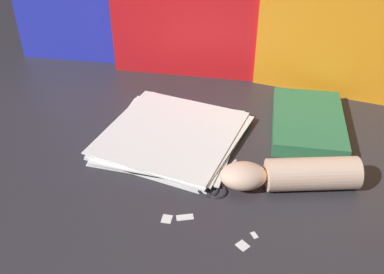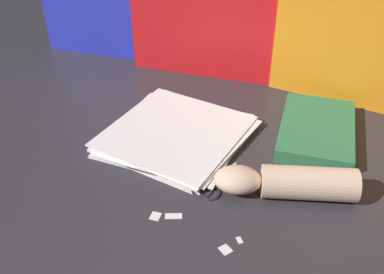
{
  "view_description": "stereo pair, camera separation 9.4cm",
  "coord_description": "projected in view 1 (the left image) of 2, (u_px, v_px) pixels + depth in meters",
  "views": [
    {
      "loc": [
        0.26,
        -0.76,
        0.6
      ],
      "look_at": [
        -0.01,
        -0.04,
        0.06
      ],
      "focal_mm": 42.0,
      "sensor_mm": 36.0,
      "label": 1
    },
    {
      "loc": [
        0.35,
        -0.73,
        0.6
      ],
      "look_at": [
        -0.01,
        -0.04,
        0.06
      ],
      "focal_mm": 42.0,
      "sensor_mm": 36.0,
      "label": 2
    }
  ],
  "objects": [
    {
      "name": "scissors",
      "position": [
        215.0,
        182.0,
        0.91
      ],
      "size": [
        0.08,
        0.14,
        0.01
      ],
      "color": "silver",
      "rests_on": "ground_plane"
    },
    {
      "name": "ground_plane",
      "position": [
        201.0,
        150.0,
        1.01
      ],
      "size": [
        6.0,
        6.0,
        0.0
      ],
      "primitive_type": "plane",
      "color": "#2D2B30"
    },
    {
      "name": "book_closed",
      "position": [
        308.0,
        122.0,
        1.07
      ],
      "size": [
        0.21,
        0.29,
        0.03
      ],
      "color": "#2D7247",
      "rests_on": "ground_plane"
    },
    {
      "name": "hand_forearm",
      "position": [
        292.0,
        174.0,
        0.88
      ],
      "size": [
        0.28,
        0.17,
        0.07
      ],
      "color": "beige",
      "rests_on": "ground_plane"
    },
    {
      "name": "paper_scrap_mid",
      "position": [
        167.0,
        219.0,
        0.83
      ],
      "size": [
        0.02,
        0.02,
        0.0
      ],
      "color": "white",
      "rests_on": "ground_plane"
    },
    {
      "name": "paper_scrap_side",
      "position": [
        243.0,
        245.0,
        0.78
      ],
      "size": [
        0.03,
        0.03,
        0.0
      ],
      "color": "white",
      "rests_on": "ground_plane"
    },
    {
      "name": "paper_stack",
      "position": [
        172.0,
        135.0,
        1.04
      ],
      "size": [
        0.33,
        0.33,
        0.02
      ],
      "color": "white",
      "rests_on": "ground_plane"
    },
    {
      "name": "paper_scrap_near",
      "position": [
        254.0,
        235.0,
        0.8
      ],
      "size": [
        0.02,
        0.02,
        0.0
      ],
      "color": "white",
      "rests_on": "ground_plane"
    },
    {
      "name": "backdrop_panel_right",
      "position": [
        371.0,
        1.0,
        1.05
      ],
      "size": [
        0.52,
        0.03,
        0.52
      ],
      "color": "orange",
      "rests_on": "ground_plane"
    },
    {
      "name": "backdrop_panel_center",
      "position": [
        236.0,
        7.0,
        1.17
      ],
      "size": [
        0.68,
        0.14,
        0.42
      ],
      "color": "red",
      "rests_on": "ground_plane"
    },
    {
      "name": "paper_scrap_far",
      "position": [
        185.0,
        217.0,
        0.83
      ],
      "size": [
        0.04,
        0.03,
        0.0
      ],
      "color": "white",
      "rests_on": "ground_plane"
    }
  ]
}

